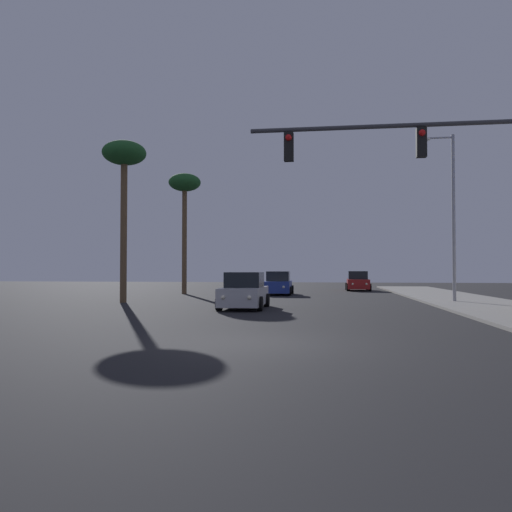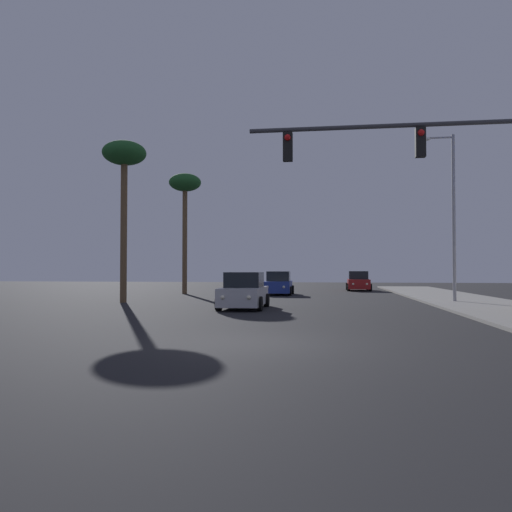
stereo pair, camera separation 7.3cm
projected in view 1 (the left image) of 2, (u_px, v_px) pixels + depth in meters
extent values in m
plane|color=black|center=(254.00, 343.00, 12.17)|extent=(120.00, 120.00, 0.00)
cube|color=maroon|center=(358.00, 284.00, 43.11)|extent=(1.88, 4.23, 0.80)
cube|color=black|center=(358.00, 275.00, 43.28)|extent=(1.64, 2.03, 0.70)
cylinder|color=black|center=(348.00, 287.00, 41.93)|extent=(0.24, 0.64, 0.64)
cylinder|color=black|center=(370.00, 287.00, 41.69)|extent=(0.24, 0.64, 0.64)
cylinder|color=black|center=(347.00, 286.00, 44.51)|extent=(0.24, 0.64, 0.64)
cylinder|color=black|center=(367.00, 286.00, 44.27)|extent=(0.24, 0.64, 0.64)
sphere|color=#F2EACC|center=(353.00, 284.00, 41.08)|extent=(0.18, 0.18, 0.18)
sphere|color=#F2EACC|center=(366.00, 284.00, 40.93)|extent=(0.18, 0.18, 0.18)
cube|color=navy|center=(278.00, 287.00, 35.87)|extent=(1.88, 4.23, 0.80)
cube|color=black|center=(278.00, 276.00, 36.04)|extent=(1.64, 2.03, 0.70)
cylinder|color=black|center=(264.00, 291.00, 34.70)|extent=(0.24, 0.64, 0.64)
cylinder|color=black|center=(289.00, 291.00, 34.45)|extent=(0.24, 0.64, 0.64)
cylinder|color=black|center=(268.00, 290.00, 37.27)|extent=(0.24, 0.64, 0.64)
cylinder|color=black|center=(292.00, 290.00, 37.03)|extent=(0.24, 0.64, 0.64)
sphere|color=#F2EACC|center=(267.00, 287.00, 33.85)|extent=(0.18, 0.18, 0.18)
sphere|color=#F2EACC|center=(284.00, 287.00, 33.70)|extent=(0.18, 0.18, 0.18)
cube|color=#B7B7BC|center=(244.00, 296.00, 23.00)|extent=(1.82, 4.21, 0.80)
cube|color=black|center=(245.00, 280.00, 23.17)|extent=(1.61, 2.01, 0.70)
cylinder|color=black|center=(219.00, 303.00, 21.83)|extent=(0.24, 0.64, 0.64)
cylinder|color=black|center=(260.00, 304.00, 21.58)|extent=(0.24, 0.64, 0.64)
cylinder|color=black|center=(230.00, 300.00, 24.41)|extent=(0.24, 0.64, 0.64)
cylinder|color=black|center=(267.00, 300.00, 24.16)|extent=(0.24, 0.64, 0.64)
sphere|color=#F2EACC|center=(223.00, 297.00, 20.98)|extent=(0.18, 0.18, 0.18)
sphere|color=#F2EACC|center=(249.00, 298.00, 20.83)|extent=(0.18, 0.18, 0.18)
cylinder|color=#38383D|center=(380.00, 126.00, 15.39)|extent=(8.10, 0.14, 0.14)
cube|color=black|center=(421.00, 143.00, 15.21)|extent=(0.30, 0.24, 0.90)
sphere|color=red|center=(422.00, 133.00, 15.08)|extent=(0.20, 0.20, 0.20)
cube|color=black|center=(289.00, 147.00, 15.76)|extent=(0.30, 0.24, 0.90)
sphere|color=red|center=(288.00, 138.00, 15.62)|extent=(0.20, 0.20, 0.20)
cylinder|color=#99999E|center=(454.00, 217.00, 26.86)|extent=(0.18, 0.18, 9.00)
cylinder|color=#99999E|center=(439.00, 138.00, 27.07)|extent=(1.40, 0.10, 0.10)
ellipsoid|color=silver|center=(426.00, 139.00, 27.17)|extent=(0.50, 0.24, 0.20)
cylinder|color=brown|center=(124.00, 232.00, 27.39)|extent=(0.36, 0.36, 7.77)
ellipsoid|color=#1E5123|center=(124.00, 153.00, 27.51)|extent=(2.40, 2.40, 1.32)
cylinder|color=brown|center=(184.00, 241.00, 37.22)|extent=(0.36, 0.36, 7.87)
ellipsoid|color=#1E5123|center=(185.00, 182.00, 37.34)|extent=(2.40, 2.40, 1.32)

